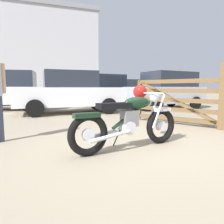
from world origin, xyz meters
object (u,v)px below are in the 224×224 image
Objects in this scene: red_hatchback_near at (70,92)px; white_estate_far at (105,90)px; dark_sedan_left at (167,90)px; silver_sedan_mid at (124,90)px; vintage_motorcycle at (130,119)px; blue_hatchback_right at (4,90)px; timber_gate at (186,99)px.

red_hatchback_near is 1.04× the size of white_estate_far.
silver_sedan_mid is at bearing -102.94° from dark_sedan_left.
vintage_motorcycle is 7.29m from dark_sedan_left.
white_estate_far is (-2.12, 3.02, 0.00)m from dark_sedan_left.
vintage_motorcycle is 0.51× the size of blue_hatchback_right.
white_estate_far reaches higher than vintage_motorcycle.
vintage_motorcycle is 0.49× the size of silver_sedan_mid.
dark_sedan_left is at bearing 2.72° from red_hatchback_near.
blue_hatchback_right reaches higher than timber_gate.
silver_sedan_mid is 1.04× the size of dark_sedan_left.
dark_sedan_left is at bearing 83.09° from silver_sedan_mid.
blue_hatchback_right is 1.00× the size of white_estate_far.
blue_hatchback_right is at bearing 11.22° from timber_gate.
vintage_motorcycle is at bearing 65.04° from silver_sedan_mid.
silver_sedan_mid is 9.14m from blue_hatchback_right.
dark_sedan_left is 4.73m from red_hatchback_near.
blue_hatchback_right reaches higher than vintage_motorcycle.
red_hatchback_near is 4.08m from white_estate_far.
red_hatchback_near is at bearing 49.87° from silver_sedan_mid.
blue_hatchback_right and white_estate_far have the same top height.
vintage_motorcycle is 0.89× the size of timber_gate.
silver_sedan_mid is at bearing 51.80° from red_hatchback_near.
red_hatchback_near reaches higher than timber_gate.
silver_sedan_mid is at bearing 43.09° from white_estate_far.
white_estate_far reaches higher than silver_sedan_mid.
blue_hatchback_right is at bearing 140.37° from red_hatchback_near.
silver_sedan_mid is 1.03× the size of blue_hatchback_right.
silver_sedan_mid is 6.52m from dark_sedan_left.
vintage_motorcycle is 0.49× the size of red_hatchback_near.
blue_hatchback_right is (-7.34, 2.14, 0.00)m from dark_sedan_left.
timber_gate is 0.57× the size of white_estate_far.
red_hatchback_near is at bearing 3.29° from timber_gate.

